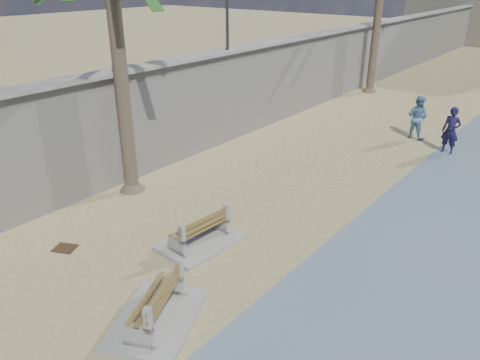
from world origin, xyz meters
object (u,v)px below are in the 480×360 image
Objects in this scene: person_b at (418,115)px; person_a at (452,127)px; bench_far at (200,232)px; bench_near at (156,305)px.

person_a is at bearing 158.75° from person_b.
bench_far is 1.08× the size of person_b.
bench_far is 1.04× the size of person_a.
bench_far is at bearing -101.82° from person_a.
bench_near is 2.94m from bench_far.
bench_near is 13.43m from person_a.
bench_near is 14.34m from person_b.
bench_near is 1.31× the size of person_b.
bench_near reaches higher than bench_far.
person_b is at bearing 83.86° from bench_far.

